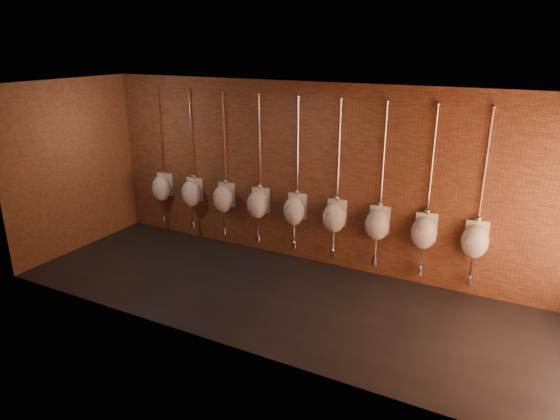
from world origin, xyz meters
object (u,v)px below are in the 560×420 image
at_px(urinal_6, 377,224).
at_px(urinal_8, 475,240).
at_px(urinal_0, 162,188).
at_px(urinal_3, 258,204).
at_px(urinal_4, 295,210).
at_px(urinal_7, 424,232).
at_px(urinal_1, 192,193).
at_px(urinal_5, 334,217).
at_px(urinal_2, 223,198).

distance_m(urinal_6, urinal_8, 1.52).
relative_size(urinal_0, urinal_3, 1.00).
relative_size(urinal_4, urinal_6, 1.00).
bearing_deg(urinal_7, urinal_6, 180.00).
xyz_separation_m(urinal_1, urinal_3, (1.52, 0.00, 0.00)).
bearing_deg(urinal_6, urinal_5, 180.00).
height_order(urinal_3, urinal_5, same).
xyz_separation_m(urinal_2, urinal_8, (4.57, 0.00, 0.00)).
xyz_separation_m(urinal_0, urinal_1, (0.76, 0.00, 0.00)).
height_order(urinal_0, urinal_5, same).
bearing_deg(urinal_6, urinal_3, 180.00).
height_order(urinal_4, urinal_7, same).
bearing_deg(urinal_7, urinal_2, 180.00).
distance_m(urinal_3, urinal_8, 3.81).
bearing_deg(urinal_2, urinal_3, 0.00).
bearing_deg(urinal_4, urinal_0, 180.00).
bearing_deg(urinal_0, urinal_2, 0.00).
distance_m(urinal_0, urinal_1, 0.76).
xyz_separation_m(urinal_5, urinal_8, (2.28, 0.00, 0.00)).
bearing_deg(urinal_6, urinal_2, 180.00).
bearing_deg(urinal_1, urinal_4, 0.00).
height_order(urinal_3, urinal_8, same).
bearing_deg(urinal_6, urinal_7, 0.00).
relative_size(urinal_6, urinal_8, 1.00).
height_order(urinal_1, urinal_8, same).
distance_m(urinal_3, urinal_4, 0.76).
bearing_deg(urinal_5, urinal_2, 180.00).
height_order(urinal_3, urinal_4, same).
bearing_deg(urinal_8, urinal_5, 180.00).
bearing_deg(urinal_6, urinal_1, 180.00).
distance_m(urinal_1, urinal_2, 0.76).
relative_size(urinal_3, urinal_5, 1.00).
bearing_deg(urinal_2, urinal_5, 0.00).
xyz_separation_m(urinal_7, urinal_8, (0.76, 0.00, 0.00)).
xyz_separation_m(urinal_3, urinal_8, (3.81, 0.00, 0.00)).
bearing_deg(urinal_5, urinal_3, 180.00).
height_order(urinal_0, urinal_4, same).
height_order(urinal_4, urinal_6, same).
bearing_deg(urinal_7, urinal_3, 180.00).
height_order(urinal_2, urinal_3, same).
height_order(urinal_2, urinal_4, same).
distance_m(urinal_2, urinal_4, 1.52).
bearing_deg(urinal_5, urinal_7, 0.00).
bearing_deg(urinal_8, urinal_4, 180.00).
bearing_deg(urinal_8, urinal_3, 180.00).
bearing_deg(urinal_4, urinal_8, 0.00).
xyz_separation_m(urinal_0, urinal_4, (3.05, 0.00, 0.00)).
distance_m(urinal_0, urinal_5, 3.81).
bearing_deg(urinal_1, urinal_5, 0.00).
bearing_deg(urinal_0, urinal_8, 0.00).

